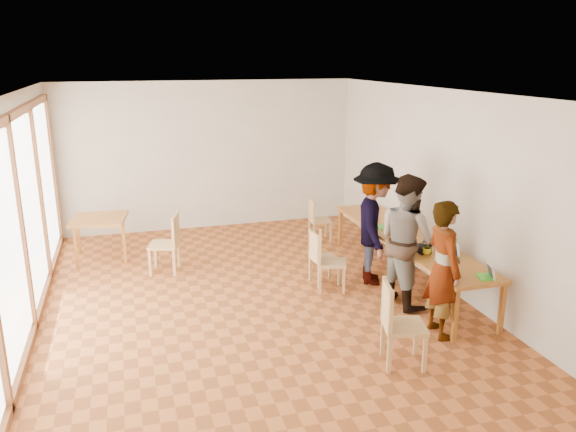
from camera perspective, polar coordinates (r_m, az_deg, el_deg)
name	(u,v)px	position (r m, az deg, el deg)	size (l,w,h in m)	color
ground	(254,303)	(8.26, -3.52, -8.84)	(8.00, 8.00, 0.00)	#AD5B2A
wall_back	(208,156)	(11.61, -8.11, 6.07)	(6.00, 0.10, 3.00)	beige
wall_front	(374,338)	(4.19, 8.76, -12.17)	(6.00, 0.10, 3.00)	beige
wall_right	(444,189)	(8.88, 15.54, 2.61)	(0.10, 8.00, 3.00)	beige
window_wall	(18,221)	(7.70, -25.73, -0.42)	(0.10, 8.00, 3.00)	white
ceiling	(250,91)	(7.52, -3.92, 12.56)	(6.00, 8.00, 0.04)	white
communal_table	(407,239)	(8.96, 11.99, -2.34)	(0.80, 4.00, 0.75)	#A25E24
side_table	(99,222)	(10.32, -18.64, -0.60)	(0.90, 0.90, 0.75)	#A25E24
chair_near	(396,316)	(6.60, 10.88, -9.90)	(0.57, 0.57, 0.53)	tan
chair_mid	(320,252)	(8.75, 3.23, -3.70)	(0.43, 0.43, 0.45)	tan
chair_far	(326,255)	(8.56, 3.88, -4.00)	(0.53, 0.53, 0.47)	tan
chair_empty	(316,215)	(10.80, 2.85, 0.07)	(0.40, 0.40, 0.44)	tan
chair_spare	(170,237)	(9.40, -11.93, -2.11)	(0.57, 0.57, 0.52)	tan
person_near	(443,269)	(7.32, 15.49, -5.22)	(0.65, 0.43, 1.78)	gray
person_mid	(407,240)	(8.12, 11.98, -2.41)	(0.93, 0.72, 1.90)	gray
person_far	(375,224)	(8.79, 8.83, -0.80)	(1.24, 0.71, 1.91)	gray
laptop_near	(487,274)	(7.58, 19.60, -5.58)	(0.24, 0.26, 0.18)	green
laptop_mid	(450,253)	(8.19, 16.18, -3.59)	(0.25, 0.28, 0.22)	green
laptop_far	(386,224)	(9.33, 9.96, -0.83)	(0.26, 0.28, 0.21)	green
yellow_mug	(427,251)	(8.19, 13.90, -3.49)	(0.13, 0.13, 0.10)	gold
green_bottle	(454,248)	(8.13, 16.47, -3.17)	(0.07, 0.07, 0.28)	#237D26
clear_glass	(452,254)	(8.20, 16.37, -3.69)	(0.07, 0.07, 0.09)	silver
condiment_cup	(401,230)	(9.16, 11.44, -1.40)	(0.08, 0.08, 0.06)	white
pink_phone	(371,211)	(10.26, 8.45, 0.51)	(0.05, 0.10, 0.01)	#C6367F
black_pouch	(422,249)	(8.29, 13.46, -3.27)	(0.16, 0.26, 0.09)	black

